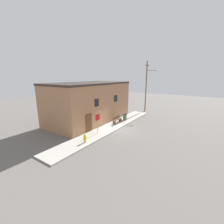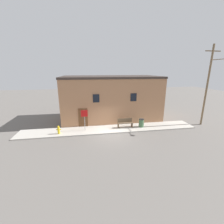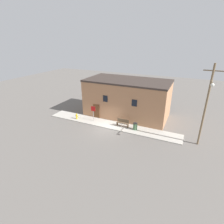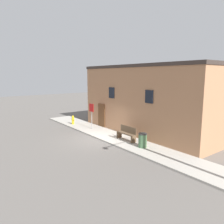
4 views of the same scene
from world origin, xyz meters
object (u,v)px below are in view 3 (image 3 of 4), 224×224
Objects in this scene: trash_bin at (135,126)px; utility_pole at (206,104)px; stop_sign at (93,111)px; fire_hydrant at (77,116)px; bench at (123,123)px.

utility_pole is (7.48, -0.28, 4.32)m from trash_bin.
utility_pole reaches higher than trash_bin.
stop_sign reaches higher than trash_bin.
bench is at bearing 5.67° from fire_hydrant.
trash_bin is 8.64m from utility_pole.
trash_bin is at bearing 177.88° from utility_pole.
bench reaches higher than trash_bin.
bench is at bearing 2.72° from stop_sign.
fire_hydrant is 0.52× the size of bench.
bench is 1.84m from trash_bin.
stop_sign is at bearing -177.28° from bench.
stop_sign is at bearing 179.81° from trash_bin.
fire_hydrant is at bearing -176.98° from trash_bin.
trash_bin is (8.86, 0.47, 0.04)m from fire_hydrant.
trash_bin is (6.26, -0.02, -1.09)m from stop_sign.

